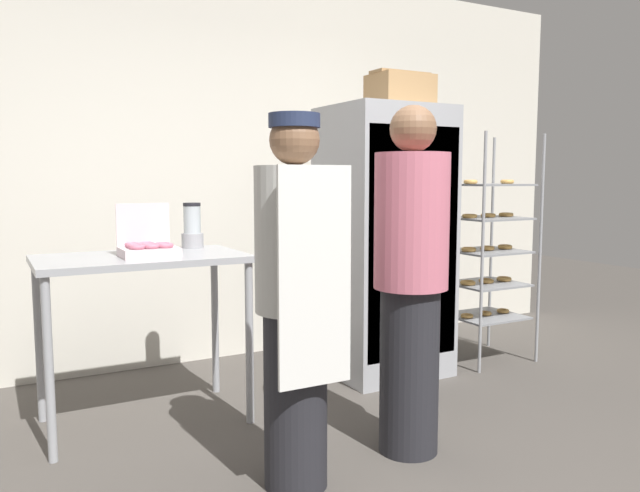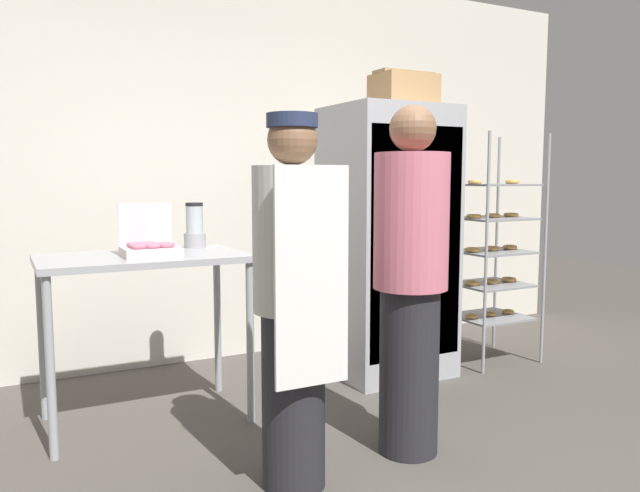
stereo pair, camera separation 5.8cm
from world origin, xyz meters
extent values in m
plane|color=#4C4742|center=(0.00, 0.00, 0.00)|extent=(14.00, 14.00, 0.00)
cube|color=silver|center=(0.00, 2.44, 1.46)|extent=(6.40, 0.12, 2.92)
cube|color=#9EA0A5|center=(0.80, 1.51, 0.92)|extent=(0.77, 0.70, 1.84)
cube|color=gray|center=(0.80, 1.17, 0.94)|extent=(0.70, 0.02, 1.51)
cylinder|color=silver|center=(0.59, 1.14, 0.96)|extent=(0.02, 0.02, 0.90)
cylinder|color=#93969B|center=(1.37, 1.15, 0.84)|extent=(0.02, 0.02, 1.67)
cylinder|color=#93969B|center=(1.93, 1.15, 0.84)|extent=(0.02, 0.02, 1.67)
cylinder|color=#93969B|center=(1.37, 1.64, 0.84)|extent=(0.02, 0.02, 1.67)
cylinder|color=#93969B|center=(1.93, 1.64, 0.84)|extent=(0.02, 0.02, 1.67)
cube|color=gray|center=(1.65, 1.40, 0.33)|extent=(0.51, 0.46, 0.01)
torus|color=#DBA351|center=(1.47, 1.40, 0.35)|extent=(0.09, 0.09, 0.03)
torus|color=#DBA351|center=(1.65, 1.40, 0.35)|extent=(0.09, 0.09, 0.03)
torus|color=#DBA351|center=(1.83, 1.40, 0.35)|extent=(0.09, 0.09, 0.03)
cube|color=gray|center=(1.65, 1.40, 0.57)|extent=(0.51, 0.46, 0.01)
torus|color=#DBA351|center=(1.47, 1.40, 0.59)|extent=(0.11, 0.11, 0.03)
torus|color=#DBA351|center=(1.65, 1.40, 0.59)|extent=(0.11, 0.11, 0.03)
torus|color=#DBA351|center=(1.83, 1.40, 0.59)|extent=(0.11, 0.11, 0.03)
cube|color=gray|center=(1.65, 1.40, 0.82)|extent=(0.51, 0.46, 0.01)
torus|color=#DBA351|center=(1.47, 1.40, 0.84)|extent=(0.11, 0.11, 0.03)
torus|color=#DBA351|center=(1.65, 1.40, 0.84)|extent=(0.11, 0.11, 0.03)
torus|color=#DBA351|center=(1.83, 1.40, 0.84)|extent=(0.11, 0.11, 0.03)
cube|color=gray|center=(1.65, 1.40, 1.06)|extent=(0.51, 0.46, 0.01)
torus|color=#DBA351|center=(1.47, 1.40, 1.08)|extent=(0.11, 0.11, 0.03)
torus|color=#DBA351|center=(1.65, 1.40, 1.08)|extent=(0.11, 0.11, 0.03)
torus|color=#DBA351|center=(1.83, 1.40, 1.08)|extent=(0.11, 0.11, 0.03)
cube|color=gray|center=(1.65, 1.40, 1.31)|extent=(0.51, 0.46, 0.01)
torus|color=#DBA351|center=(1.47, 1.40, 1.33)|extent=(0.10, 0.10, 0.03)
torus|color=#DBA351|center=(1.83, 1.40, 1.33)|extent=(0.10, 0.10, 0.03)
cube|color=#9EA0A5|center=(-0.88, 1.37, 0.92)|extent=(1.10, 0.65, 0.04)
cylinder|color=#9EA0A5|center=(-1.39, 1.08, 0.45)|extent=(0.04, 0.04, 0.90)
cylinder|color=#9EA0A5|center=(-0.37, 1.08, 0.45)|extent=(0.04, 0.04, 0.90)
cylinder|color=#9EA0A5|center=(-1.39, 1.66, 0.45)|extent=(0.04, 0.04, 0.90)
cylinder|color=#9EA0A5|center=(-0.37, 1.66, 0.45)|extent=(0.04, 0.04, 0.90)
cube|color=silver|center=(-0.86, 1.30, 0.96)|extent=(0.29, 0.23, 0.05)
cube|color=silver|center=(-0.86, 1.42, 1.11)|extent=(0.29, 0.01, 0.23)
torus|color=#C66B84|center=(-0.93, 1.24, 1.00)|extent=(0.08, 0.08, 0.02)
torus|color=#C66B84|center=(-0.86, 1.24, 1.00)|extent=(0.08, 0.08, 0.02)
torus|color=#C66B84|center=(-0.78, 1.24, 1.00)|extent=(0.08, 0.08, 0.02)
torus|color=#C66B84|center=(-0.93, 1.30, 1.00)|extent=(0.08, 0.08, 0.02)
torus|color=#C66B84|center=(-0.86, 1.30, 1.00)|extent=(0.08, 0.08, 0.02)
torus|color=#C66B84|center=(-0.78, 1.30, 1.00)|extent=(0.08, 0.08, 0.02)
torus|color=#C66B84|center=(-0.93, 1.36, 1.00)|extent=(0.08, 0.08, 0.02)
torus|color=#C66B84|center=(-0.86, 1.36, 1.00)|extent=(0.08, 0.08, 0.02)
cylinder|color=#99999E|center=(-0.52, 1.60, 0.98)|extent=(0.13, 0.13, 0.09)
cylinder|color=#B2BCC1|center=(-0.52, 1.60, 1.11)|extent=(0.10, 0.10, 0.16)
cylinder|color=black|center=(-0.52, 1.60, 1.20)|extent=(0.10, 0.10, 0.02)
cube|color=#A87F51|center=(0.92, 1.50, 1.95)|extent=(0.40, 0.30, 0.22)
cube|color=#977249|center=(0.92, 1.50, 2.06)|extent=(0.41, 0.16, 0.02)
cylinder|color=#232328|center=(-0.47, 0.32, 0.39)|extent=(0.28, 0.28, 0.79)
cylinder|color=beige|center=(-0.47, 0.32, 1.10)|extent=(0.34, 0.34, 0.62)
sphere|color=brown|center=(-0.47, 0.32, 1.52)|extent=(0.21, 0.21, 0.21)
cube|color=white|center=(-0.47, 0.14, 0.96)|extent=(0.33, 0.02, 0.90)
cylinder|color=#232D4C|center=(-0.47, 0.32, 1.60)|extent=(0.22, 0.22, 0.06)
cylinder|color=#232328|center=(0.18, 0.37, 0.41)|extent=(0.29, 0.29, 0.83)
cylinder|color=#C6667A|center=(0.18, 0.37, 1.15)|extent=(0.36, 0.36, 0.65)
sphere|color=brown|center=(0.18, 0.37, 1.59)|extent=(0.22, 0.22, 0.22)
camera|label=1|loc=(-1.63, -2.05, 1.36)|focal=35.00mm
camera|label=2|loc=(-1.58, -2.08, 1.36)|focal=35.00mm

